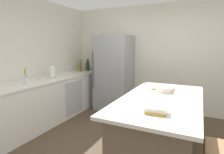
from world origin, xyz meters
The scene contains 16 objects.
wall_rear centered at (0.00, 2.25, 1.30)m, with size 6.00×0.10×2.60m, color silver.
wall_left centered at (-2.45, 0.00, 1.30)m, with size 0.10×6.00×2.60m, color silver.
counter_run_left centered at (-2.08, 0.53, 0.46)m, with size 0.68×3.18×0.93m.
kitchen_island centered at (0.34, 0.15, 0.46)m, with size 1.03×2.00×0.90m.
refrigerator centered at (-1.18, 1.83, 0.93)m, with size 0.86×0.77×1.86m.
sink_faucet centered at (-2.12, 0.28, 1.08)m, with size 0.15×0.05×0.30m.
flower_vase centered at (-2.01, -0.11, 1.01)m, with size 0.09×0.09×0.30m.
paper_towel_roll centered at (-2.09, 0.63, 1.06)m, with size 0.14×0.14×0.31m.
whiskey_bottle centered at (-2.11, 2.01, 1.04)m, with size 0.08×0.08×0.27m.
wine_bottle centered at (-2.00, 1.90, 1.06)m, with size 0.07×0.07×0.34m.
gin_bottle centered at (-2.11, 1.81, 1.05)m, with size 0.07×0.07×0.30m.
vinegar_bottle centered at (-2.12, 1.71, 1.05)m, with size 0.05×0.05×0.32m.
olive_oil_bottle centered at (-2.15, 1.61, 1.05)m, with size 0.06×0.06×0.33m.
cookbook_stack centered at (0.40, -0.46, 0.94)m, with size 0.25×0.19×0.07m.
mixing_bowl centered at (0.31, 0.49, 0.94)m, with size 0.24×0.24×0.08m.
cutting_board centered at (0.27, 0.64, 0.91)m, with size 0.35×0.25×0.02m.
Camera 1 is at (0.78, -2.33, 1.61)m, focal length 29.34 mm.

